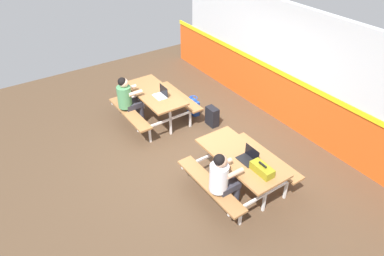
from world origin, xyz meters
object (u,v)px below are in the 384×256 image
(picnic_table_left, at_px, (155,99))
(backpack_dark, at_px, (212,116))
(picnic_table_right, at_px, (240,164))
(tote_bag_bright, at_px, (193,106))
(student_further, at_px, (223,178))
(laptop_dark, at_px, (249,158))
(laptop_silver, at_px, (161,94))
(toolbox_grey, at_px, (262,169))
(student_nearer, at_px, (128,98))

(picnic_table_left, relative_size, backpack_dark, 3.74)
(picnic_table_right, bearing_deg, tote_bag_bright, 163.83)
(backpack_dark, bearing_deg, picnic_table_right, -23.60)
(student_further, distance_m, laptop_dark, 0.60)
(picnic_table_right, xyz_separation_m, laptop_silver, (-2.49, -0.11, 0.21))
(laptop_dark, height_order, toolbox_grey, laptop_dark)
(picnic_table_right, relative_size, laptop_dark, 5.12)
(picnic_table_right, distance_m, tote_bag_bright, 2.63)
(laptop_silver, relative_size, toolbox_grey, 0.80)
(picnic_table_left, distance_m, student_nearer, 0.60)
(toolbox_grey, bearing_deg, tote_bag_bright, 166.44)
(backpack_dark, bearing_deg, student_nearer, -123.79)
(laptop_dark, bearing_deg, backpack_dark, 158.82)
(picnic_table_left, height_order, laptop_silver, laptop_silver)
(picnic_table_right, xyz_separation_m, student_further, (0.21, -0.56, 0.14))
(toolbox_grey, distance_m, backpack_dark, 2.57)
(picnic_table_right, height_order, student_nearer, student_nearer)
(picnic_table_left, xyz_separation_m, backpack_dark, (0.85, 0.97, -0.36))
(picnic_table_right, relative_size, toolbox_grey, 4.11)
(student_nearer, bearing_deg, backpack_dark, 56.21)
(laptop_dark, bearing_deg, tote_bag_bright, 165.41)
(picnic_table_right, relative_size, student_nearer, 1.36)
(student_further, bearing_deg, picnic_table_left, 172.17)
(backpack_dark, bearing_deg, picnic_table_left, -131.30)
(picnic_table_left, distance_m, laptop_silver, 0.32)
(picnic_table_left, relative_size, laptop_dark, 5.12)
(backpack_dark, bearing_deg, laptop_silver, -123.81)
(toolbox_grey, distance_m, tote_bag_bright, 3.14)
(student_nearer, distance_m, student_further, 3.11)
(picnic_table_left, relative_size, laptop_silver, 5.12)
(laptop_silver, xyz_separation_m, laptop_dark, (2.63, 0.15, 0.00))
(tote_bag_bright, bearing_deg, laptop_dark, -14.59)
(laptop_dark, xyz_separation_m, tote_bag_bright, (-2.64, 0.69, -0.59))
(student_further, height_order, laptop_silver, student_further)
(toolbox_grey, bearing_deg, picnic_table_right, -179.62)
(laptop_dark, bearing_deg, picnic_table_right, -164.61)
(laptop_silver, height_order, toolbox_grey, laptop_silver)
(picnic_table_left, bearing_deg, picnic_table_right, 3.20)
(student_further, height_order, tote_bag_bright, student_further)
(toolbox_grey, relative_size, tote_bag_bright, 0.93)
(laptop_dark, height_order, tote_bag_bright, laptop_dark)
(laptop_dark, height_order, backpack_dark, laptop_dark)
(picnic_table_left, xyz_separation_m, laptop_silver, (0.23, 0.04, 0.21))
(picnic_table_left, xyz_separation_m, picnic_table_right, (2.72, 0.15, 0.00))
(toolbox_grey, bearing_deg, laptop_silver, -177.77)
(picnic_table_right, relative_size, backpack_dark, 3.74)
(picnic_table_right, distance_m, laptop_dark, 0.26)
(student_further, relative_size, backpack_dark, 2.74)
(student_further, bearing_deg, tote_bag_bright, 154.74)
(picnic_table_left, bearing_deg, backpack_dark, 48.70)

